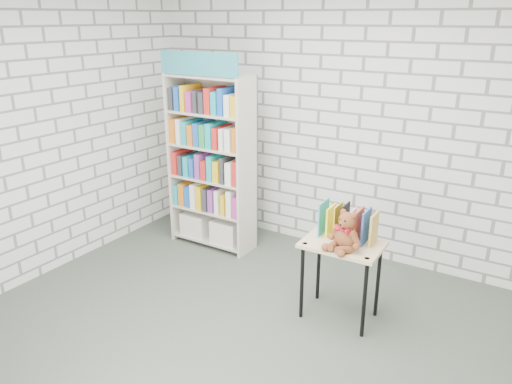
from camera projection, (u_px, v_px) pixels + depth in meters
The scene contains 6 objects.
ground at pixel (234, 334), 4.15m from camera, with size 4.50×4.50×0.00m, color #424B3F.
room_shell at pixel (231, 122), 3.55m from camera, with size 4.52×4.02×2.81m.
bookshelf at pixel (212, 161), 5.50m from camera, with size 0.97×0.38×2.17m.
display_table at pixel (342, 254), 4.20m from camera, with size 0.67×0.47×0.71m.
table_books at pixel (348, 224), 4.21m from camera, with size 0.46×0.21×0.27m.
teddy_bear at pixel (345, 234), 4.02m from camera, with size 0.30×0.29×0.33m.
Camera 1 is at (2.00, -2.90, 2.50)m, focal length 35.00 mm.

